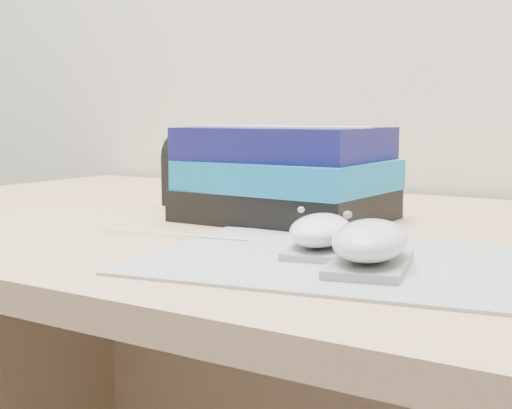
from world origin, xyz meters
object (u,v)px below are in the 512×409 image
Objects in this scene: desk at (376,399)px; book_stack at (287,174)px; mouse_front at (370,244)px; pouch at (207,169)px; mouse_rear at (321,234)px.

book_stack is (-0.11, -0.04, 0.29)m from desk.
desk is 0.39m from mouse_front.
pouch reaches higher than desk.
book_stack reaches higher than pouch.
desk is at bearing 110.78° from mouse_front.
book_stack is at bearing 127.96° from mouse_rear.
book_stack is at bearing 133.40° from mouse_front.
mouse_rear is 0.08m from mouse_front.
book_stack is 1.66× the size of pouch.
mouse_front is (0.07, -0.04, 0.00)m from mouse_rear.
mouse_front is at bearing -69.22° from desk.
pouch is (-0.27, -0.00, 0.29)m from desk.
desk is at bearing 0.06° from pouch.
mouse_rear is (0.03, -0.23, 0.26)m from desk.
mouse_front is 0.85× the size of pouch.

